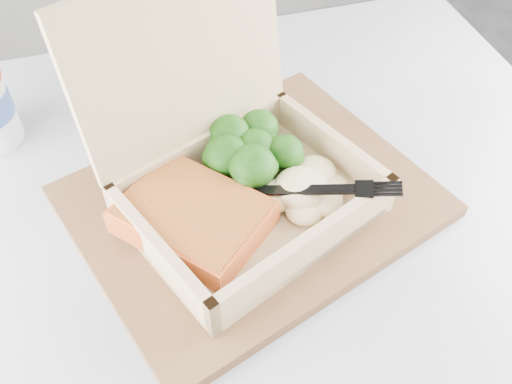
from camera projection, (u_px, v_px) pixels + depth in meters
name	position (u px, v px, depth m)	size (l,w,h in m)	color
cafe_table	(270.00, 334.00, 0.69)	(0.78, 0.78, 0.72)	black
serving_tray	(252.00, 201.00, 0.58)	(0.34, 0.27, 0.01)	brown
takeout_container	(229.00, 157.00, 0.54)	(0.28, 0.27, 0.21)	tan
salmon_fillet	(193.00, 217.00, 0.53)	(0.10, 0.13, 0.03)	orange
broccoli_pile	(255.00, 152.00, 0.58)	(0.11, 0.11, 0.04)	#276516
mashed_potatoes	(301.00, 188.00, 0.55)	(0.09, 0.08, 0.03)	beige
plastic_fork	(279.00, 188.00, 0.53)	(0.14, 0.08, 0.02)	black
receipt	(240.00, 97.00, 0.70)	(0.08, 0.15, 0.00)	silver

